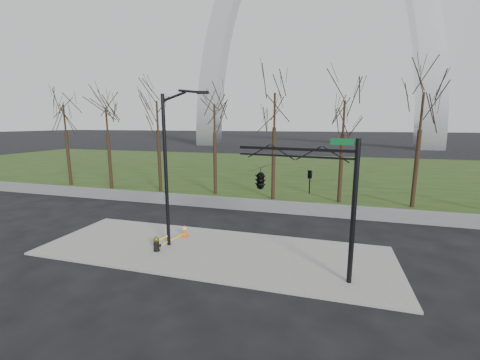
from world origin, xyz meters
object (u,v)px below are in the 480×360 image
(street_light, at_px, (170,160))
(traffic_signal_mast, at_px, (277,180))
(fire_hydrant, at_px, (157,244))
(traffic_cone, at_px, (185,230))

(street_light, distance_m, traffic_signal_mast, 5.81)
(fire_hydrant, height_order, street_light, street_light)
(traffic_cone, distance_m, street_light, 4.45)
(traffic_cone, height_order, street_light, street_light)
(fire_hydrant, xyz_separation_m, traffic_cone, (0.45, 2.31, -0.02))
(traffic_signal_mast, bearing_deg, traffic_cone, 168.02)
(street_light, bearing_deg, traffic_cone, 73.51)
(traffic_signal_mast, bearing_deg, street_light, -179.42)
(traffic_cone, distance_m, traffic_signal_mast, 7.16)
(traffic_cone, relative_size, traffic_signal_mast, 0.12)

